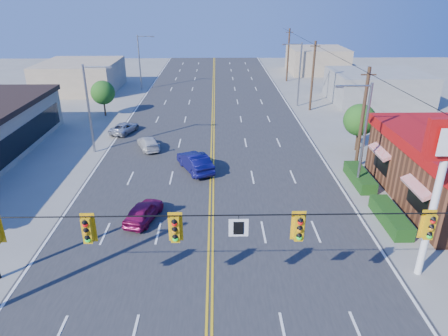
{
  "coord_description": "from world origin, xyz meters",
  "views": [
    {
      "loc": [
        0.4,
        -12.9,
        13.62
      ],
      "look_at": [
        0.9,
        13.0,
        2.2
      ],
      "focal_mm": 32.0,
      "sensor_mm": 36.0,
      "label": 1
    }
  ],
  "objects_px": {
    "car_magenta": "(144,212)",
    "car_white": "(148,143)",
    "car_silver": "(124,128)",
    "car_blue": "(195,162)",
    "signal_span": "(204,241)",
    "kfc_pylon": "(443,169)"
  },
  "relations": [
    {
      "from": "car_white",
      "to": "car_silver",
      "type": "height_order",
      "value": "car_white"
    },
    {
      "from": "kfc_pylon",
      "to": "car_silver",
      "type": "relative_size",
      "value": 2.18
    },
    {
      "from": "kfc_pylon",
      "to": "car_white",
      "type": "bearing_deg",
      "value": 132.52
    },
    {
      "from": "car_magenta",
      "to": "car_blue",
      "type": "height_order",
      "value": "car_blue"
    },
    {
      "from": "car_blue",
      "to": "signal_span",
      "type": "bearing_deg",
      "value": 69.55
    },
    {
      "from": "signal_span",
      "to": "car_white",
      "type": "height_order",
      "value": "signal_span"
    },
    {
      "from": "car_silver",
      "to": "car_magenta",
      "type": "bearing_deg",
      "value": 124.32
    },
    {
      "from": "car_blue",
      "to": "car_silver",
      "type": "bearing_deg",
      "value": -76.13
    },
    {
      "from": "car_blue",
      "to": "car_white",
      "type": "relative_size",
      "value": 1.2
    },
    {
      "from": "car_magenta",
      "to": "car_white",
      "type": "relative_size",
      "value": 0.95
    },
    {
      "from": "kfc_pylon",
      "to": "car_white",
      "type": "xyz_separation_m",
      "value": [
        -17.05,
        18.6,
        -5.48
      ]
    },
    {
      "from": "car_blue",
      "to": "kfc_pylon",
      "type": "bearing_deg",
      "value": 108.05
    },
    {
      "from": "kfc_pylon",
      "to": "car_silver",
      "type": "distance_m",
      "value": 31.42
    },
    {
      "from": "car_magenta",
      "to": "car_silver",
      "type": "relative_size",
      "value": 0.95
    },
    {
      "from": "car_silver",
      "to": "kfc_pylon",
      "type": "bearing_deg",
      "value": 149.78
    },
    {
      "from": "kfc_pylon",
      "to": "car_magenta",
      "type": "bearing_deg",
      "value": 160.0
    },
    {
      "from": "kfc_pylon",
      "to": "car_blue",
      "type": "xyz_separation_m",
      "value": [
        -12.41,
        13.44,
        -5.28
      ]
    },
    {
      "from": "car_blue",
      "to": "car_silver",
      "type": "relative_size",
      "value": 1.19
    },
    {
      "from": "signal_span",
      "to": "kfc_pylon",
      "type": "height_order",
      "value": "signal_span"
    },
    {
      "from": "kfc_pylon",
      "to": "car_blue",
      "type": "height_order",
      "value": "kfc_pylon"
    },
    {
      "from": "car_silver",
      "to": "car_white",
      "type": "bearing_deg",
      "value": 143.14
    },
    {
      "from": "car_silver",
      "to": "signal_span",
      "type": "bearing_deg",
      "value": 127.33
    }
  ]
}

